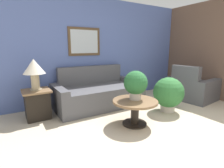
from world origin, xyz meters
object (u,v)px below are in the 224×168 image
object	(u,v)px
side_table	(37,104)
potted_plant_on_table	(136,84)
armchair	(191,88)
potted_plant_floor	(168,93)
coffee_table	(135,107)
table_lamp	(34,69)
couch_main	(98,94)

from	to	relation	value
side_table	potted_plant_on_table	world-z (taller)	potted_plant_on_table
armchair	potted_plant_floor	bearing A→B (deg)	97.46
armchair	side_table	distance (m)	3.85
coffee_table	table_lamp	size ratio (longest dim) A/B	1.35
coffee_table	side_table	xyz separation A→B (m)	(-1.47, 1.23, -0.04)
coffee_table	side_table	size ratio (longest dim) A/B	1.40
couch_main	table_lamp	xyz separation A→B (m)	(-1.36, -0.04, 0.69)
coffee_table	armchair	bearing A→B (deg)	11.21
side_table	potted_plant_on_table	distance (m)	1.97
table_lamp	potted_plant_floor	size ratio (longest dim) A/B	0.79
couch_main	side_table	world-z (taller)	couch_main
couch_main	coffee_table	size ratio (longest dim) A/B	2.51
couch_main	armchair	size ratio (longest dim) A/B	1.73
couch_main	potted_plant_on_table	xyz separation A→B (m)	(0.14, -1.22, 0.45)
couch_main	potted_plant_floor	bearing A→B (deg)	-44.56
side_table	table_lamp	bearing A→B (deg)	63.43
coffee_table	potted_plant_floor	size ratio (longest dim) A/B	1.07
coffee_table	side_table	world-z (taller)	side_table
table_lamp	potted_plant_floor	world-z (taller)	table_lamp
side_table	potted_plant_on_table	xyz separation A→B (m)	(1.51, -1.18, 0.46)
potted_plant_on_table	side_table	bearing A→B (deg)	141.88
coffee_table	potted_plant_floor	distance (m)	1.05
side_table	table_lamp	xyz separation A→B (m)	(0.00, 0.00, 0.70)
couch_main	potted_plant_on_table	world-z (taller)	potted_plant_on_table
table_lamp	potted_plant_floor	xyz separation A→B (m)	(2.50, -1.09, -0.58)
table_lamp	potted_plant_on_table	distance (m)	1.93
side_table	potted_plant_floor	bearing A→B (deg)	-23.45
side_table	table_lamp	distance (m)	0.70
armchair	potted_plant_on_table	bearing A→B (deg)	93.87
couch_main	table_lamp	bearing A→B (deg)	-178.38
couch_main	potted_plant_on_table	distance (m)	1.31
armchair	coffee_table	size ratio (longest dim) A/B	1.45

